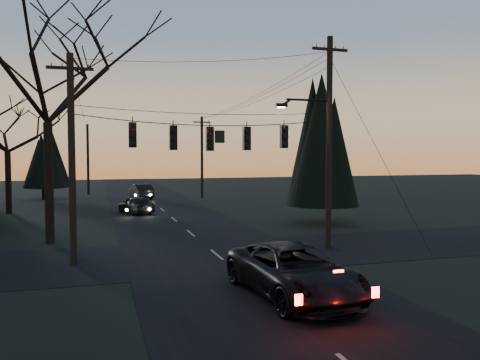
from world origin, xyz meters
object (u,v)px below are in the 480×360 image
object	(u,v)px
utility_pole_right	(328,248)
sedan_oncoming_a	(136,205)
utility_pole_far_r	(202,198)
utility_pole_far_l	(89,194)
suv_near	(294,272)
evergreen_right	(329,147)
bare_tree_left	(47,73)
sedan_oncoming_b	(141,192)
utility_pole_left	(74,264)

from	to	relation	value
utility_pole_right	sedan_oncoming_a	size ratio (longest dim) A/B	2.51
utility_pole_far_r	utility_pole_far_l	xyz separation A→B (m)	(-11.50, 8.00, 0.00)
utility_pole_far_r	suv_near	world-z (taller)	utility_pole_far_r
evergreen_right	suv_near	xyz separation A→B (m)	(-8.41, -13.79, -4.15)
bare_tree_left	evergreen_right	xyz separation A→B (m)	(16.57, 1.84, -3.55)
utility_pole_far_l	suv_near	xyz separation A→B (m)	(6.80, -42.70, 0.80)
bare_tree_left	evergreen_right	bearing A→B (deg)	6.33
utility_pole_far_r	evergreen_right	world-z (taller)	evergreen_right
utility_pole_far_r	utility_pole_far_l	world-z (taller)	utility_pole_far_r
evergreen_right	sedan_oncoming_b	bearing A→B (deg)	115.29
utility_pole_far_l	utility_pole_right	bearing A→B (deg)	-72.28
suv_near	sedan_oncoming_b	bearing A→B (deg)	87.38
utility_pole_right	sedan_oncoming_a	bearing A→B (deg)	115.67
utility_pole_right	evergreen_right	distance (m)	9.41
utility_pole_right	suv_near	xyz separation A→B (m)	(-4.70, -6.70, 0.80)
utility_pole_right	suv_near	world-z (taller)	utility_pole_right
utility_pole_right	evergreen_right	size ratio (longest dim) A/B	1.15
utility_pole_right	utility_pole_far_r	world-z (taller)	utility_pole_right
utility_pole_far_l	evergreen_right	size ratio (longest dim) A/B	0.92
utility_pole_far_l	bare_tree_left	bearing A→B (deg)	-92.53
utility_pole_right	utility_pole_far_l	size ratio (longest dim) A/B	1.25
sedan_oncoming_b	utility_pole_far_l	bearing A→B (deg)	-64.83
utility_pole_right	suv_near	bearing A→B (deg)	-125.05
sedan_oncoming_a	suv_near	bearing A→B (deg)	78.81
utility_pole_right	bare_tree_left	bearing A→B (deg)	157.78
evergreen_right	sedan_oncoming_a	xyz separation A→B (m)	(-11.46, 9.04, -4.27)
utility_pole_left	bare_tree_left	world-z (taller)	bare_tree_left
utility_pole_left	sedan_oncoming_a	xyz separation A→B (m)	(3.75, 16.13, 0.68)
utility_pole_far_r	evergreen_right	bearing A→B (deg)	-79.94
utility_pole_left	evergreen_right	distance (m)	17.50
evergreen_right	sedan_oncoming_b	world-z (taller)	evergreen_right
utility_pole_far_r	sedan_oncoming_a	bearing A→B (deg)	-123.15
utility_pole_far_r	evergreen_right	xyz separation A→B (m)	(3.71, -20.91, 4.95)
suv_near	sedan_oncoming_a	size ratio (longest dim) A/B	1.44
bare_tree_left	suv_near	world-z (taller)	bare_tree_left
evergreen_right	sedan_oncoming_a	distance (m)	15.21
suv_near	sedan_oncoming_a	world-z (taller)	suv_near
sedan_oncoming_a	sedan_oncoming_b	xyz separation A→B (m)	(1.45, 12.15, 0.08)
utility_pole_left	evergreen_right	bearing A→B (deg)	24.99
utility_pole_far_r	sedan_oncoming_a	distance (m)	14.19
utility_pole_left	utility_pole_far_r	xyz separation A→B (m)	(11.50, 28.00, 0.00)
utility_pole_right	bare_tree_left	distance (m)	16.28
utility_pole_right	utility_pole_left	xyz separation A→B (m)	(-11.50, 0.00, 0.00)
evergreen_right	sedan_oncoming_b	size ratio (longest dim) A/B	1.90
evergreen_right	suv_near	distance (m)	16.68
suv_near	utility_pole_right	bearing A→B (deg)	49.71
bare_tree_left	sedan_oncoming_a	world-z (taller)	bare_tree_left
suv_near	sedan_oncoming_a	xyz separation A→B (m)	(-3.05, 22.83, -0.12)
utility_pole_far_r	sedan_oncoming_a	world-z (taller)	utility_pole_far_r
utility_pole_far_l	sedan_oncoming_b	distance (m)	9.34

